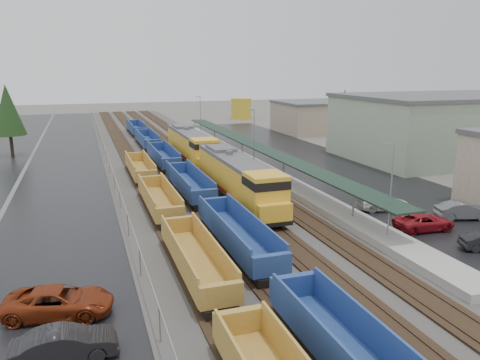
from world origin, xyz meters
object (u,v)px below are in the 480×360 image
object	(u,v)px
storage_tank	(241,109)
parked_car_west_b	(65,345)
locomotive_trail	(191,146)
well_string_blue	(189,184)
parked_car_east_b	(424,222)
parked_car_east_c	(383,203)
well_string_yellow	(195,259)
parked_car_west_c	(59,302)
parked_car_east_e	(463,211)
locomotive_lead	(238,179)

from	to	relation	value
storage_tank	parked_car_west_b	world-z (taller)	storage_tank
locomotive_trail	parked_car_west_b	xyz separation A→B (m)	(-15.94, -43.24, -1.73)
well_string_blue	parked_car_east_b	distance (m)	23.93
locomotive_trail	well_string_blue	bearing A→B (deg)	-103.89
well_string_blue	parked_car_east_c	distance (m)	20.11
well_string_yellow	parked_car_west_c	bearing A→B (deg)	-162.29
parked_car_east_e	locomotive_trail	bearing A→B (deg)	44.09
locomotive_trail	parked_car_east_c	bearing A→B (deg)	-65.70
locomotive_trail	parked_car_west_c	size ratio (longest dim) A/B	3.61
storage_tank	parked_car_west_c	xyz separation A→B (m)	(-42.57, -93.91, -1.90)
well_string_yellow	parked_car_east_b	xyz separation A→B (m)	(20.31, 2.43, -0.41)
well_string_yellow	storage_tank	world-z (taller)	storage_tank
parked_car_west_b	parked_car_east_c	bearing A→B (deg)	-63.19
locomotive_trail	parked_car_east_c	world-z (taller)	locomotive_trail
well_string_blue	parked_car_east_b	xyz separation A→B (m)	(16.31, -17.50, -0.46)
storage_tank	locomotive_trail	bearing A→B (deg)	-115.44
locomotive_trail	parked_car_east_e	world-z (taller)	locomotive_trail
locomotive_lead	parked_car_east_e	bearing A→B (deg)	-32.78
well_string_blue	storage_tank	world-z (taller)	storage_tank
storage_tank	parked_car_west_c	distance (m)	103.12
locomotive_lead	locomotive_trail	size ratio (longest dim) A/B	1.00
well_string_yellow	well_string_blue	world-z (taller)	well_string_blue
well_string_blue	locomotive_lead	bearing A→B (deg)	-50.34
well_string_blue	parked_car_east_e	world-z (taller)	well_string_blue
parked_car_east_e	parked_car_west_b	bearing A→B (deg)	123.46
parked_car_west_c	parked_car_east_b	distance (m)	29.11
parked_car_west_b	storage_tank	bearing A→B (deg)	-25.09
well_string_yellow	parked_car_west_c	xyz separation A→B (m)	(-8.35, -2.67, -0.31)
locomotive_lead	well_string_yellow	size ratio (longest dim) A/B	0.29
well_string_blue	parked_car_west_c	distance (m)	25.76
parked_car_east_b	well_string_blue	bearing A→B (deg)	46.66
well_string_yellow	storage_tank	bearing A→B (deg)	69.44
locomotive_trail	parked_car_east_b	size ratio (longest dim) A/B	4.12
parked_car_east_c	parked_car_east_e	size ratio (longest dim) A/B	1.07
parked_car_west_b	parked_car_east_b	xyz separation A→B (m)	(28.25, 9.57, -0.08)
well_string_blue	parked_car_east_c	world-z (taller)	well_string_blue
parked_car_west_c	parked_car_east_b	xyz separation A→B (m)	(28.66, 5.10, -0.10)
locomotive_lead	parked_car_west_b	bearing A→B (deg)	-125.62
storage_tank	parked_car_east_b	xyz separation A→B (m)	(-13.91, -88.81, -2.00)
well_string_blue	parked_car_west_c	bearing A→B (deg)	-118.65
locomotive_lead	parked_car_west_c	world-z (taller)	locomotive_lead
well_string_blue	parked_car_west_b	size ratio (longest dim) A/B	23.58
parked_car_east_c	parked_car_east_e	world-z (taller)	parked_car_east_e
well_string_blue	storage_tank	distance (m)	77.46
well_string_yellow	parked_car_west_c	distance (m)	8.77
parked_car_west_b	parked_car_west_c	distance (m)	4.49
locomotive_lead	parked_car_east_c	distance (m)	14.28
well_string_blue	parked_car_west_c	world-z (taller)	well_string_blue
locomotive_lead	well_string_blue	bearing A→B (deg)	129.66
parked_car_west_c	parked_car_east_e	bearing A→B (deg)	-67.00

